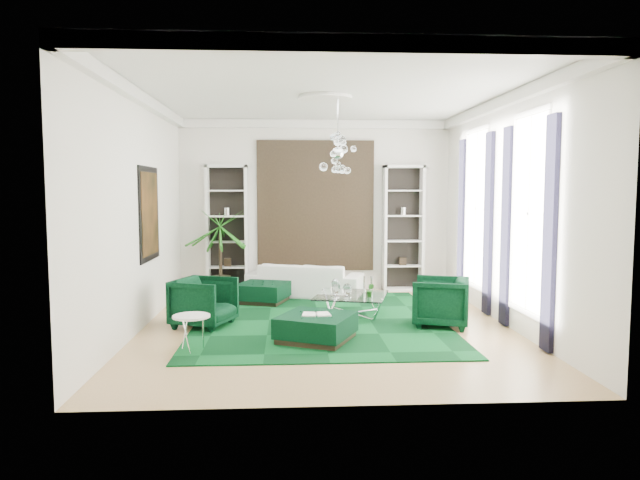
{
  "coord_description": "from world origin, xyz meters",
  "views": [
    {
      "loc": [
        -0.63,
        -9.25,
        2.25
      ],
      "look_at": [
        -0.07,
        0.5,
        1.39
      ],
      "focal_mm": 32.0,
      "sensor_mm": 36.0,
      "label": 1
    }
  ],
  "objects": [
    {
      "name": "curtain_near_a",
      "position": [
        2.96,
        -1.68,
        1.65
      ],
      "size": [
        0.07,
        0.3,
        3.25
      ],
      "primitive_type": "cube",
      "color": "black",
      "rests_on": "floor"
    },
    {
      "name": "coffee_table",
      "position": [
        0.49,
        0.63,
        0.21
      ],
      "size": [
        1.47,
        1.47,
        0.41
      ],
      "primitive_type": null,
      "rotation": [
        0.0,
        0.0,
        -0.27
      ],
      "color": "white",
      "rests_on": "floor"
    },
    {
      "name": "chandelier",
      "position": [
        0.2,
        0.14,
        2.85
      ],
      "size": [
        1.01,
        1.01,
        0.72
      ],
      "primitive_type": null,
      "rotation": [
        0.0,
        0.0,
        -0.31
      ],
      "color": "white",
      "rests_on": "ceiling"
    },
    {
      "name": "ceiling_medallion",
      "position": [
        0.0,
        0.3,
        3.77
      ],
      "size": [
        0.9,
        0.9,
        0.05
      ],
      "primitive_type": "cylinder",
      "color": "white",
      "rests_on": "ceiling"
    },
    {
      "name": "floor",
      "position": [
        0.0,
        0.0,
        -0.01
      ],
      "size": [
        6.0,
        7.0,
        0.02
      ],
      "primitive_type": "cube",
      "color": "tan",
      "rests_on": "ground"
    },
    {
      "name": "ottoman_side",
      "position": [
        -1.12,
        2.05,
        0.2
      ],
      "size": [
        1.13,
        1.13,
        0.4
      ],
      "primitive_type": "cube",
      "rotation": [
        0.0,
        0.0,
        -0.31
      ],
      "color": "black",
      "rests_on": "floor"
    },
    {
      "name": "tapestry",
      "position": [
        0.0,
        3.46,
        1.9
      ],
      "size": [
        2.5,
        0.06,
        2.8
      ],
      "primitive_type": "cube",
      "color": "black",
      "rests_on": "wall_back"
    },
    {
      "name": "palm",
      "position": [
        -2.08,
        3.04,
        1.2
      ],
      "size": [
        1.68,
        1.68,
        2.4
      ],
      "primitive_type": null,
      "rotation": [
        0.0,
        0.0,
        -0.13
      ],
      "color": "#1C6017",
      "rests_on": "floor"
    },
    {
      "name": "book",
      "position": [
        -0.21,
        -0.92,
        0.42
      ],
      "size": [
        0.42,
        0.28,
        0.03
      ],
      "primitive_type": "cube",
      "color": "white",
      "rests_on": "ottoman_front"
    },
    {
      "name": "shelving_right",
      "position": [
        1.95,
        3.31,
        1.4
      ],
      "size": [
        0.9,
        0.38,
        2.8
      ],
      "primitive_type": null,
      "color": "white",
      "rests_on": "floor"
    },
    {
      "name": "wall_left",
      "position": [
        -3.01,
        0.0,
        1.9
      ],
      "size": [
        0.02,
        7.0,
        3.8
      ],
      "primitive_type": "cube",
      "color": "silver",
      "rests_on": "ground"
    },
    {
      "name": "curtain_far_a",
      "position": [
        2.96,
        0.72,
        1.65
      ],
      "size": [
        0.07,
        0.3,
        3.25
      ],
      "primitive_type": "cube",
      "color": "black",
      "rests_on": "floor"
    },
    {
      "name": "curtain_far_b",
      "position": [
        2.96,
        2.28,
        1.65
      ],
      "size": [
        0.07,
        0.3,
        3.25
      ],
      "primitive_type": "cube",
      "color": "black",
      "rests_on": "floor"
    },
    {
      "name": "crown_molding",
      "position": [
        0.0,
        0.0,
        3.7
      ],
      "size": [
        6.0,
        7.0,
        0.18
      ],
      "primitive_type": null,
      "color": "white",
      "rests_on": "ceiling"
    },
    {
      "name": "table_plant",
      "position": [
        0.79,
        0.38,
        0.53
      ],
      "size": [
        0.16,
        0.15,
        0.24
      ],
      "primitive_type": "imported",
      "rotation": [
        0.0,
        0.0,
        -0.37
      ],
      "color": "#1C6017",
      "rests_on": "coffee_table"
    },
    {
      "name": "curtain_near_b",
      "position": [
        2.96,
        -0.12,
        1.65
      ],
      "size": [
        0.07,
        0.3,
        3.25
      ],
      "primitive_type": "cube",
      "color": "black",
      "rests_on": "floor"
    },
    {
      "name": "window_far",
      "position": [
        2.99,
        1.5,
        1.9
      ],
      "size": [
        0.03,
        1.1,
        2.9
      ],
      "primitive_type": "cube",
      "color": "white",
      "rests_on": "wall_right"
    },
    {
      "name": "shelving_left",
      "position": [
        -1.95,
        3.31,
        1.4
      ],
      "size": [
        0.9,
        0.38,
        2.8
      ],
      "primitive_type": null,
      "color": "white",
      "rests_on": "floor"
    },
    {
      "name": "ceiling",
      "position": [
        0.0,
        0.0,
        3.81
      ],
      "size": [
        6.0,
        7.0,
        0.02
      ],
      "primitive_type": "cube",
      "color": "white",
      "rests_on": "ground"
    },
    {
      "name": "window_near",
      "position": [
        2.99,
        -0.9,
        1.9
      ],
      "size": [
        0.03,
        1.1,
        2.9
      ],
      "primitive_type": "cube",
      "color": "white",
      "rests_on": "wall_right"
    },
    {
      "name": "wall_back",
      "position": [
        0.0,
        3.51,
        1.9
      ],
      "size": [
        6.0,
        0.02,
        3.8
      ],
      "primitive_type": "cube",
      "color": "silver",
      "rests_on": "ground"
    },
    {
      "name": "ottoman_front",
      "position": [
        -0.21,
        -0.92,
        0.2
      ],
      "size": [
        1.33,
        1.33,
        0.4
      ],
      "primitive_type": "cube",
      "rotation": [
        0.0,
        0.0,
        -0.44
      ],
      "color": "black",
      "rests_on": "floor"
    },
    {
      "name": "wall_front",
      "position": [
        0.0,
        -3.51,
        1.9
      ],
      "size": [
        6.0,
        0.02,
        3.8
      ],
      "primitive_type": "cube",
      "color": "silver",
      "rests_on": "ground"
    },
    {
      "name": "side_table",
      "position": [
        -1.97,
        -1.36,
        0.25
      ],
      "size": [
        0.63,
        0.63,
        0.5
      ],
      "primitive_type": "cylinder",
      "rotation": [
        0.0,
        0.0,
        0.23
      ],
      "color": "white",
      "rests_on": "floor"
    },
    {
      "name": "painting",
      "position": [
        -2.97,
        0.6,
        1.85
      ],
      "size": [
        0.04,
        1.3,
        1.6
      ],
      "primitive_type": "cube",
      "color": "black",
      "rests_on": "wall_left"
    },
    {
      "name": "armchair_left",
      "position": [
        -2.01,
        0.11,
        0.41
      ],
      "size": [
        1.15,
        1.13,
        0.81
      ],
      "primitive_type": "imported",
      "rotation": [
        0.0,
        0.0,
        1.21
      ],
      "color": "black",
      "rests_on": "floor"
    },
    {
      "name": "rug",
      "position": [
        -0.09,
        0.44,
        0.01
      ],
      "size": [
        4.2,
        5.0,
        0.02
      ],
      "primitive_type": "cube",
      "color": "black",
      "rests_on": "floor"
    },
    {
      "name": "armchair_right",
      "position": [
        1.9,
        -0.08,
        0.41
      ],
      "size": [
        1.12,
        1.11,
        0.81
      ],
      "primitive_type": "imported",
      "rotation": [
        0.0,
        0.0,
        -1.89
      ],
      "color": "black",
      "rests_on": "floor"
    },
    {
      "name": "wall_right",
      "position": [
        3.01,
        0.0,
        1.9
      ],
      "size": [
        0.02,
        7.0,
        3.8
      ],
      "primitive_type": "cube",
      "color": "silver",
      "rests_on": "ground"
    },
    {
      "name": "sofa",
      "position": [
        -0.26,
        2.74,
        0.35
      ],
      "size": [
        2.56,
        1.59,
        0.7
      ],
      "primitive_type": "imported",
      "rotation": [
        0.0,
        0.0,
        2.85
      ],
      "color": "white",
      "rests_on": "floor"
    }
  ]
}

